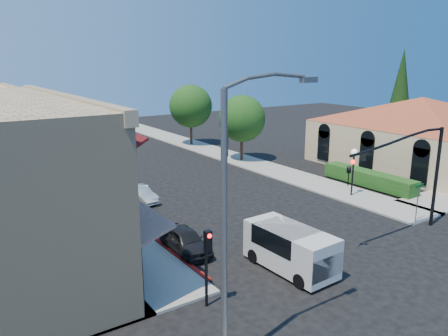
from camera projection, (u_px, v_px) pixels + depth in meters
ground at (365, 269)px, 20.94m from camera, size 120.00×120.00×0.00m
sidewalk_left at (45, 175)px, 37.90m from camera, size 3.50×50.00×0.12m
sidewalk_right at (214, 152)px, 47.40m from camera, size 3.50×50.00×0.12m
curb_red_strip at (161, 245)px, 23.63m from camera, size 0.25×10.00×0.06m
mission_building at (420, 125)px, 41.23m from camera, size 30.12×30.12×6.40m
hedge at (368, 187)px, 34.54m from camera, size 1.40×8.00×1.10m
conifer_far at (401, 91)px, 49.09m from camera, size 3.20×3.20×11.00m
street_tree_a at (242, 119)px, 42.41m from camera, size 4.56×4.56×6.48m
street_tree_b at (191, 106)px, 50.37m from camera, size 4.94×4.94×7.02m
signal_mast_arm at (417, 164)px, 24.34m from camera, size 8.01×0.39×6.00m
secondary_signal at (207, 254)px, 17.17m from camera, size 0.28×0.42×3.32m
cobra_streetlight at (234, 214)px, 13.10m from camera, size 3.60×0.25×9.31m
street_name_sign at (418, 197)px, 26.38m from camera, size 0.80×0.06×2.50m
lamppost_left_near at (130, 202)px, 22.10m from camera, size 0.44×0.44×3.57m
lamppost_left_far at (60, 154)px, 33.37m from camera, size 0.44×0.44×3.57m
lamppost_right_near at (354, 160)px, 31.33m from camera, size 0.44×0.44×3.57m
lamppost_right_far at (228, 131)px, 44.20m from camera, size 0.44×0.44×3.57m
white_van at (291, 247)px, 20.59m from camera, size 2.19×4.70×2.05m
parked_car_a at (185, 240)px, 22.65m from camera, size 1.60×3.85×1.30m
parked_car_b at (140, 194)px, 30.69m from camera, size 1.52×3.52×1.13m
parked_car_c at (91, 177)px, 35.14m from camera, size 1.84×4.25×1.22m
parked_car_d at (77, 167)px, 38.35m from camera, size 2.29×4.49×1.21m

